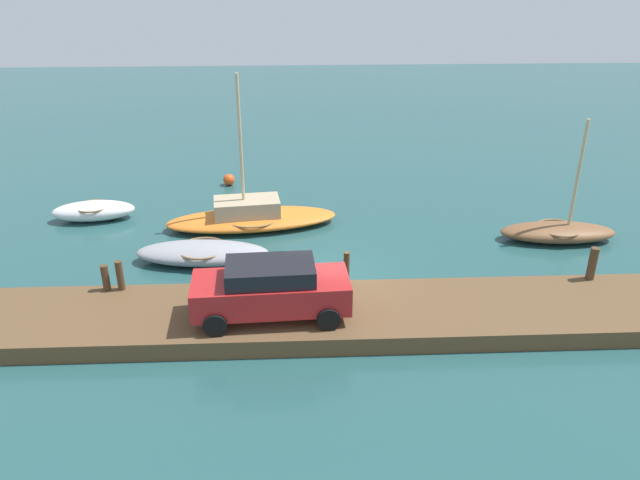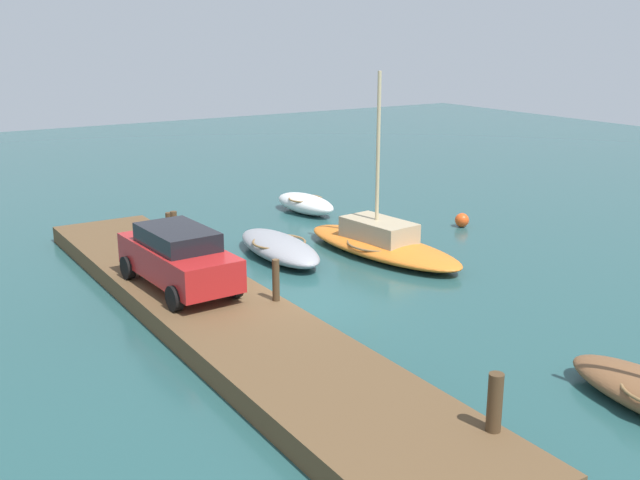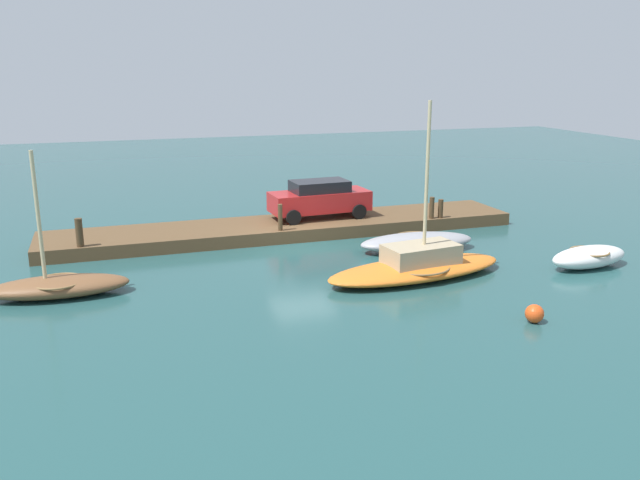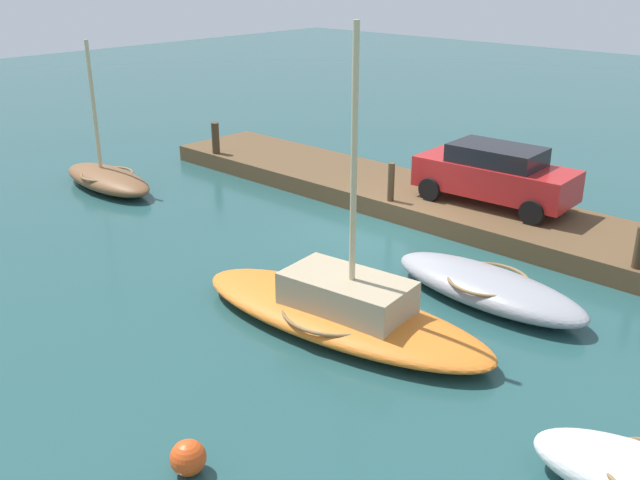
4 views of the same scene
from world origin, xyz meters
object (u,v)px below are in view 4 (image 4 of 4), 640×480
object	(u,v)px
mooring_post_east	(216,138)
parked_car	(495,174)
mooring_post_mid_west	(639,248)
rowboat_brown	(107,178)
marker_buoy	(188,458)
mooring_post_mid_east	(391,182)
sailboat_orange	(341,309)
motorboat_grey	(487,287)

from	to	relation	value
mooring_post_east	parked_car	bearing A→B (deg)	-170.28
mooring_post_mid_west	mooring_post_east	distance (m)	14.43
rowboat_brown	marker_buoy	world-z (taller)	rowboat_brown
rowboat_brown	mooring_post_mid_east	world-z (taller)	rowboat_brown
parked_car	mooring_post_mid_east	bearing A→B (deg)	34.10
sailboat_orange	mooring_post_east	xyz separation A→B (m)	(10.87, -5.75, 0.65)
sailboat_orange	mooring_post_mid_west	bearing A→B (deg)	-128.58
mooring_post_mid_west	mooring_post_east	xyz separation A→B (m)	(14.43, 0.00, 0.06)
mooring_post_mid_west	marker_buoy	distance (m)	10.75
mooring_post_east	marker_buoy	world-z (taller)	mooring_post_east
rowboat_brown	parked_car	size ratio (longest dim) A/B	1.04
mooring_post_mid_west	marker_buoy	size ratio (longest dim) A/B	1.79
motorboat_grey	mooring_post_east	distance (m)	12.69
sailboat_orange	mooring_post_mid_west	distance (m)	6.79
sailboat_orange	marker_buoy	world-z (taller)	sailboat_orange
sailboat_orange	mooring_post_mid_east	world-z (taller)	sailboat_orange
mooring_post_mid_east	mooring_post_mid_west	bearing A→B (deg)	180.00
mooring_post_mid_west	sailboat_orange	bearing A→B (deg)	58.20
mooring_post_east	sailboat_orange	bearing A→B (deg)	152.11
mooring_post_mid_west	marker_buoy	world-z (taller)	mooring_post_mid_west
mooring_post_mid_east	parked_car	size ratio (longest dim) A/B	0.25
mooring_post_mid_west	marker_buoy	xyz separation A→B (m)	(2.29, 10.48, -0.74)
sailboat_orange	motorboat_grey	xyz separation A→B (m)	(-1.50, -3.01, -0.06)
mooring_post_mid_east	mooring_post_east	size ratio (longest dim) A/B	1.02
sailboat_orange	mooring_post_east	size ratio (longest dim) A/B	6.45
mooring_post_mid_west	parked_car	distance (m)	4.89
mooring_post_mid_east	marker_buoy	size ratio (longest dim) A/B	2.06
motorboat_grey	mooring_post_mid_east	xyz separation A→B (m)	(4.74, -2.75, 0.72)
mooring_post_mid_east	mooring_post_east	xyz separation A→B (m)	(7.62, 0.00, -0.01)
mooring_post_mid_east	rowboat_brown	bearing A→B (deg)	25.51
mooring_post_mid_west	mooring_post_mid_east	size ratio (longest dim) A/B	0.87
mooring_post_east	marker_buoy	xyz separation A→B (m)	(-12.14, 10.48, -0.80)
mooring_post_mid_west	marker_buoy	bearing A→B (deg)	77.67
marker_buoy	mooring_post_mid_west	bearing A→B (deg)	-102.33
sailboat_orange	parked_car	world-z (taller)	sailboat_orange
motorboat_grey	mooring_post_mid_east	distance (m)	5.53
motorboat_grey	marker_buoy	distance (m)	7.73
marker_buoy	motorboat_grey	bearing A→B (deg)	-91.67
rowboat_brown	mooring_post_mid_west	bearing A→B (deg)	-162.92
rowboat_brown	marker_buoy	bearing A→B (deg)	155.27
mooring_post_mid_west	parked_car	xyz separation A→B (m)	(4.57, -1.69, 0.39)
sailboat_orange	mooring_post_east	world-z (taller)	sailboat_orange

